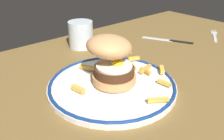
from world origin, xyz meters
The scene contains 7 objects.
ground_plane centered at (0.00, 0.00, -2.00)cm, with size 145.98×82.58×4.00cm, color brown.
dinner_plate centered at (-1.18, 1.90, 0.84)cm, with size 29.57×29.57×1.60cm.
burger centered at (-0.78, 2.57, 7.12)cm, with size 13.70×13.48×11.08cm.
fries_pile centered at (4.94, 1.95, 2.16)cm, with size 23.29×24.69×2.28cm.
water_glass centered at (8.27, 28.27, 3.75)cm, with size 7.90×7.90×8.52cm.
fork centered at (52.67, 4.96, 0.18)cm, with size 13.08×8.55×0.36cm.
knife centered at (35.37, 12.05, 0.26)cm, with size 9.31×16.81×0.70cm.
Camera 1 is at (-31.93, -33.55, 28.56)cm, focal length 37.59 mm.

